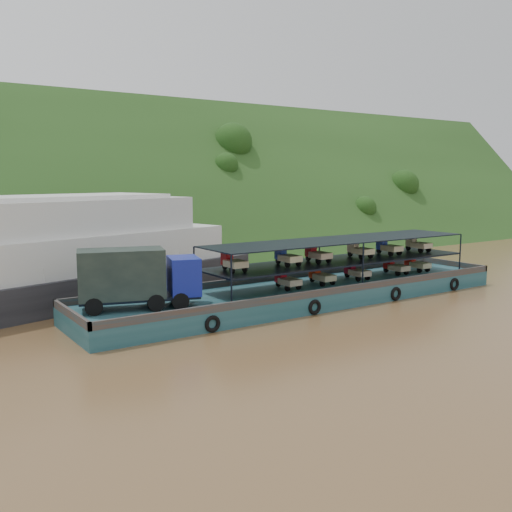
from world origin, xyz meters
TOP-DOWN VIEW (x-y plane):
  - ground at (0.00, 0.00)m, footprint 160.00×160.00m
  - hillside at (0.00, 36.00)m, footprint 140.00×39.60m
  - cargo_barge at (-1.76, -0.87)m, footprint 35.00×7.18m
  - passenger_ferry at (-18.71, 9.28)m, footprint 40.61×19.61m

SIDE VIEW (x-z plane):
  - ground at x=0.00m, z-range 0.00..0.00m
  - hillside at x=0.00m, z-range -19.80..19.80m
  - cargo_barge at x=-1.76m, z-range -1.24..3.72m
  - passenger_ferry at x=-18.71m, z-range -0.53..7.45m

